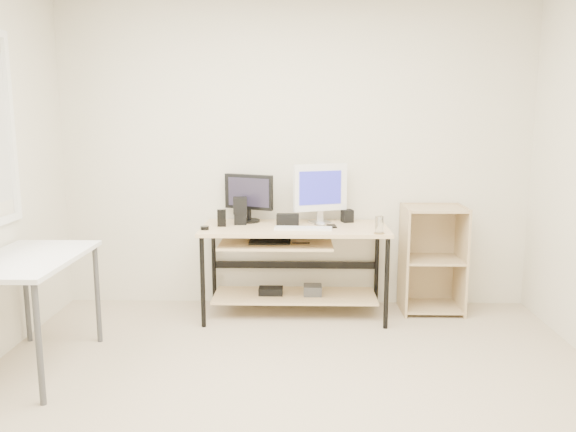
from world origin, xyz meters
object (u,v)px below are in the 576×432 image
at_px(black_monitor, 249,195).
at_px(side_table, 28,269).
at_px(audio_controller, 222,218).
at_px(white_imac, 320,189).
at_px(desk, 292,252).
at_px(shelf_unit, 431,258).

bearing_deg(black_monitor, side_table, -111.80).
bearing_deg(audio_controller, white_imac, 5.85).
xyz_separation_m(side_table, white_imac, (1.89, 1.21, 0.36)).
bearing_deg(audio_controller, desk, -4.04).
height_order(black_monitor, audio_controller, black_monitor).
bearing_deg(black_monitor, audio_controller, -110.24).
xyz_separation_m(shelf_unit, black_monitor, (-1.54, 0.03, 0.53)).
distance_m(side_table, black_monitor, 1.82).
relative_size(desk, audio_controller, 10.80).
bearing_deg(side_table, desk, 32.65).
relative_size(desk, white_imac, 3.04).
xyz_separation_m(shelf_unit, white_imac, (-0.94, -0.01, 0.58)).
distance_m(side_table, white_imac, 2.27).
relative_size(black_monitor, audio_controller, 3.01).
bearing_deg(white_imac, audio_controller, 171.63).
distance_m(desk, white_imac, 0.57).
xyz_separation_m(side_table, audio_controller, (1.09, 1.04, 0.15)).
bearing_deg(black_monitor, desk, -3.68).
distance_m(desk, shelf_unit, 1.19).
xyz_separation_m(desk, audio_controller, (-0.57, -0.02, 0.28)).
relative_size(shelf_unit, white_imac, 1.82).
distance_m(side_table, audio_controller, 1.52).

